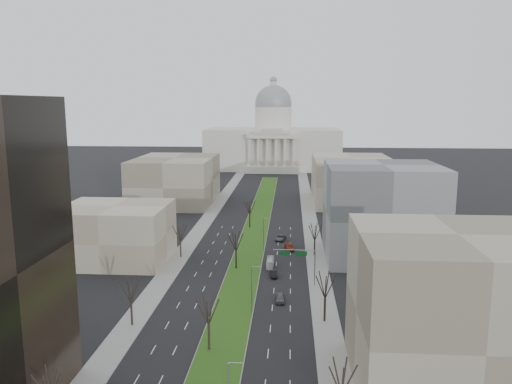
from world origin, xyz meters
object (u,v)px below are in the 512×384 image
at_px(car_black, 273,274).
at_px(car_red, 289,247).
at_px(car_grey_far, 280,238).
at_px(box_van, 270,262).
at_px(car_grey_near, 280,298).

height_order(car_black, car_red, car_red).
height_order(car_grey_far, box_van, box_van).
xyz_separation_m(car_black, car_red, (3.55, 21.67, 0.10)).
xyz_separation_m(car_grey_near, box_van, (-2.89, 21.66, 0.23)).
xyz_separation_m(car_black, box_van, (-1.07, 7.24, 0.30)).
relative_size(car_red, box_van, 0.77).
relative_size(car_grey_near, car_grey_far, 0.80).
distance_m(car_grey_near, car_grey_far, 45.50).
bearing_deg(car_grey_far, box_van, -86.53).
height_order(car_red, car_grey_far, car_red).
distance_m(car_grey_near, box_van, 21.85).
distance_m(car_black, car_red, 21.96).
height_order(car_grey_near, car_grey_far, car_grey_far).
bearing_deg(car_grey_near, car_red, 85.21).
distance_m(car_grey_near, car_black, 14.53).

